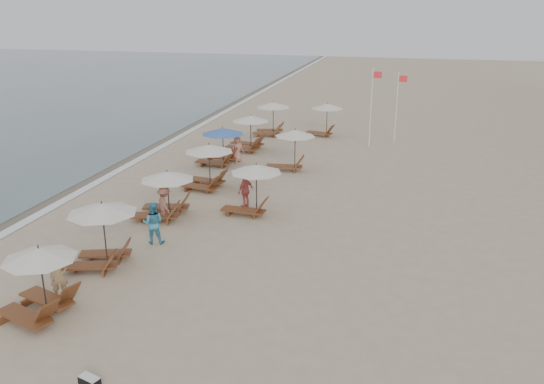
% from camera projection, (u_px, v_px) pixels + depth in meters
% --- Properties ---
extents(ground, '(160.00, 160.00, 0.00)m').
position_uv_depth(ground, '(272.00, 272.00, 19.38)').
color(ground, tan).
rests_on(ground, ground).
extents(wet_sand_band, '(3.20, 140.00, 0.01)m').
position_uv_depth(wet_sand_band, '(100.00, 168.00, 31.51)').
color(wet_sand_band, '#6B5E4C').
rests_on(wet_sand_band, ground).
extents(foam_line, '(0.50, 140.00, 0.02)m').
position_uv_depth(foam_line, '(121.00, 169.00, 31.20)').
color(foam_line, white).
rests_on(foam_line, ground).
extents(lounger_station_0, '(2.51, 2.34, 2.21)m').
position_uv_depth(lounger_station_0, '(36.00, 283.00, 16.35)').
color(lounger_station_0, brown).
rests_on(lounger_station_0, ground).
extents(lounger_station_1, '(2.57, 2.38, 2.35)m').
position_uv_depth(lounger_station_1, '(100.00, 232.00, 19.40)').
color(lounger_station_1, brown).
rests_on(lounger_station_1, ground).
extents(lounger_station_2, '(2.67, 2.30, 2.06)m').
position_uv_depth(lounger_station_2, '(163.00, 194.00, 23.98)').
color(lounger_station_2, brown).
rests_on(lounger_station_2, ground).
extents(lounger_station_3, '(2.62, 2.39, 2.24)m').
position_uv_depth(lounger_station_3, '(206.00, 165.00, 27.65)').
color(lounger_station_3, brown).
rests_on(lounger_station_3, ground).
extents(lounger_station_4, '(2.69, 2.41, 2.12)m').
position_uv_depth(lounger_station_4, '(219.00, 146.00, 31.85)').
color(lounger_station_4, brown).
rests_on(lounger_station_4, ground).
extents(lounger_station_5, '(2.76, 2.31, 2.19)m').
position_uv_depth(lounger_station_5, '(247.00, 134.00, 34.90)').
color(lounger_station_5, brown).
rests_on(lounger_station_5, ground).
extents(lounger_station_6, '(2.60, 2.39, 2.29)m').
position_uv_depth(lounger_station_6, '(271.00, 117.00, 38.81)').
color(lounger_station_6, brown).
rests_on(lounger_station_6, ground).
extents(inland_station_0, '(2.65, 2.24, 2.22)m').
position_uv_depth(inland_station_0, '(251.00, 184.00, 24.17)').
color(inland_station_0, brown).
rests_on(inland_station_0, ground).
extents(inland_station_1, '(2.70, 2.24, 2.22)m').
position_uv_depth(inland_station_1, '(291.00, 146.00, 30.65)').
color(inland_station_1, brown).
rests_on(inland_station_1, ground).
extents(inland_station_2, '(2.61, 2.24, 2.22)m').
position_uv_depth(inland_station_2, '(324.00, 115.00, 38.55)').
color(inland_station_2, brown).
rests_on(inland_station_2, ground).
extents(beachgoer_near, '(0.65, 0.59, 1.48)m').
position_uv_depth(beachgoer_near, '(59.00, 276.00, 17.48)').
color(beachgoer_near, tan).
rests_on(beachgoer_near, ground).
extents(beachgoer_mid_a, '(0.94, 0.81, 1.65)m').
position_uv_depth(beachgoer_mid_a, '(153.00, 223.00, 21.46)').
color(beachgoer_mid_a, teal).
rests_on(beachgoer_mid_a, ground).
extents(beachgoer_mid_b, '(1.07, 1.08, 1.49)m').
position_uv_depth(beachgoer_mid_b, '(164.00, 204.00, 23.64)').
color(beachgoer_mid_b, '#8F5649').
rests_on(beachgoer_mid_b, ground).
extents(beachgoer_far_a, '(0.73, 1.01, 1.59)m').
position_uv_depth(beachgoer_far_a, '(245.00, 190.00, 25.23)').
color(beachgoer_far_a, '#B9514A').
rests_on(beachgoer_far_a, ground).
extents(beachgoer_far_b, '(0.86, 0.88, 1.53)m').
position_uv_depth(beachgoer_far_b, '(237.00, 149.00, 32.48)').
color(beachgoer_far_b, '#B37361').
rests_on(beachgoer_far_b, ground).
extents(duffel_bag, '(0.59, 0.41, 0.30)m').
position_uv_depth(duffel_bag, '(90.00, 382.00, 13.55)').
color(duffel_bag, black).
rests_on(duffel_bag, ground).
extents(flag_pole_near, '(0.60, 0.08, 4.93)m').
position_uv_depth(flag_pole_near, '(372.00, 104.00, 35.26)').
color(flag_pole_near, silver).
rests_on(flag_pole_near, ground).
extents(flag_pole_far, '(0.60, 0.08, 4.53)m').
position_uv_depth(flag_pole_far, '(397.00, 104.00, 36.50)').
color(flag_pole_far, silver).
rests_on(flag_pole_far, ground).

